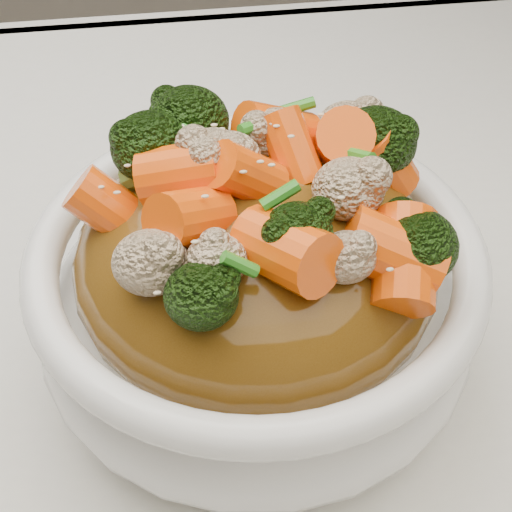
{
  "coord_description": "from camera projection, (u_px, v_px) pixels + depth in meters",
  "views": [
    {
      "loc": [
        -0.04,
        -0.23,
        1.08
      ],
      "look_at": [
        -0.0,
        0.02,
        0.82
      ],
      "focal_mm": 55.0,
      "sensor_mm": 36.0,
      "label": 1
    }
  ],
  "objects": [
    {
      "name": "tablecloth",
      "position": [
        266.0,
        411.0,
        0.41
      ],
      "size": [
        1.2,
        0.8,
        0.04
      ],
      "primitive_type": "cube",
      "color": "white",
      "rests_on": "dining_table"
    },
    {
      "name": "bowl",
      "position": [
        256.0,
        303.0,
        0.38
      ],
      "size": [
        0.27,
        0.27,
        0.08
      ],
      "primitive_type": null,
      "rotation": [
        0.0,
        0.0,
        -0.33
      ],
      "color": "white",
      "rests_on": "tablecloth"
    },
    {
      "name": "sauce_base",
      "position": [
        256.0,
        261.0,
        0.36
      ],
      "size": [
        0.21,
        0.21,
        0.09
      ],
      "primitive_type": "ellipsoid",
      "rotation": [
        0.0,
        0.0,
        -0.33
      ],
      "color": "brown",
      "rests_on": "bowl"
    },
    {
      "name": "carrots",
      "position": [
        256.0,
        154.0,
        0.32
      ],
      "size": [
        0.21,
        0.21,
        0.05
      ],
      "primitive_type": null,
      "rotation": [
        0.0,
        0.0,
        -0.33
      ],
      "color": "#FF5708",
      "rests_on": "sauce_base"
    },
    {
      "name": "broccoli",
      "position": [
        256.0,
        156.0,
        0.32
      ],
      "size": [
        0.21,
        0.21,
        0.04
      ],
      "primitive_type": null,
      "rotation": [
        0.0,
        0.0,
        -0.33
      ],
      "color": "black",
      "rests_on": "sauce_base"
    },
    {
      "name": "cauliflower",
      "position": [
        256.0,
        160.0,
        0.32
      ],
      "size": [
        0.21,
        0.21,
        0.04
      ],
      "primitive_type": null,
      "rotation": [
        0.0,
        0.0,
        -0.33
      ],
      "color": "beige",
      "rests_on": "sauce_base"
    },
    {
      "name": "scallions",
      "position": [
        256.0,
        153.0,
        0.32
      ],
      "size": [
        0.16,
        0.16,
        0.02
      ],
      "primitive_type": null,
      "rotation": [
        0.0,
        0.0,
        -0.33
      ],
      "color": "#2C831E",
      "rests_on": "sauce_base"
    },
    {
      "name": "sesame_seeds",
      "position": [
        256.0,
        153.0,
        0.32
      ],
      "size": [
        0.19,
        0.19,
        0.01
      ],
      "primitive_type": null,
      "rotation": [
        0.0,
        0.0,
        -0.33
      ],
      "color": "beige",
      "rests_on": "sauce_base"
    }
  ]
}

